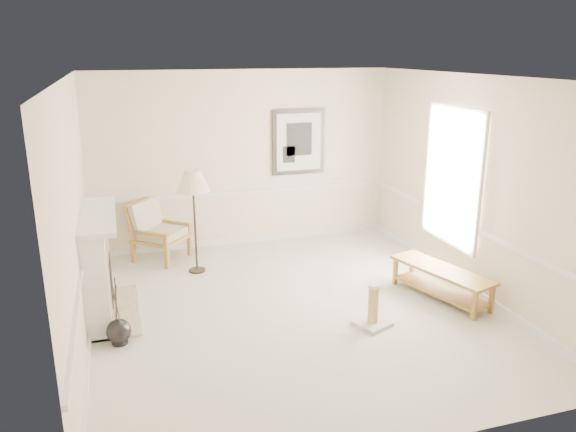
# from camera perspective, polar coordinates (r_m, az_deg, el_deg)

# --- Properties ---
(ground) EXTENTS (5.50, 5.50, 0.00)m
(ground) POSITION_cam_1_polar(r_m,az_deg,el_deg) (7.29, 0.59, -9.46)
(ground) COLOR silver
(ground) RESTS_ON ground
(room) EXTENTS (5.04, 5.54, 2.92)m
(room) POSITION_cam_1_polar(r_m,az_deg,el_deg) (6.80, 1.55, 5.25)
(room) COLOR beige
(room) RESTS_ON ground
(fireplace) EXTENTS (0.64, 1.64, 1.31)m
(fireplace) POSITION_cam_1_polar(r_m,az_deg,el_deg) (7.31, -18.75, -4.86)
(fireplace) COLOR white
(fireplace) RESTS_ON ground
(floor_vase) EXTENTS (0.28, 0.28, 0.82)m
(floor_vase) POSITION_cam_1_polar(r_m,az_deg,el_deg) (6.72, -16.80, -11.19)
(floor_vase) COLOR black
(floor_vase) RESTS_ON ground
(armchair) EXTENTS (1.03, 1.02, 0.94)m
(armchair) POSITION_cam_1_polar(r_m,az_deg,el_deg) (9.07, -13.36, -1.18)
(armchair) COLOR olive
(armchair) RESTS_ON ground
(floor_lamp) EXTENTS (0.51, 0.51, 1.54)m
(floor_lamp) POSITION_cam_1_polar(r_m,az_deg,el_deg) (8.18, -9.63, 3.24)
(floor_lamp) COLOR black
(floor_lamp) RESTS_ON ground
(bench) EXTENTS (0.86, 1.54, 0.42)m
(bench) POSITION_cam_1_polar(r_m,az_deg,el_deg) (7.77, 15.30, -6.12)
(bench) COLOR olive
(bench) RESTS_ON ground
(scratching_post) EXTENTS (0.49, 0.49, 0.53)m
(scratching_post) POSITION_cam_1_polar(r_m,az_deg,el_deg) (6.91, 8.61, -9.68)
(scratching_post) COLOR beige
(scratching_post) RESTS_ON ground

